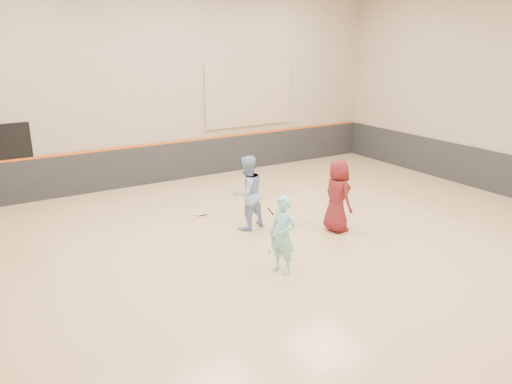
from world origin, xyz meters
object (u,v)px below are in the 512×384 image
young_man (338,196)px  spare_racket (192,215)px  girl (283,235)px  instructor (247,193)px

young_man → spare_racket: bearing=48.2°
girl → spare_racket: girl is taller
young_man → spare_racket: 3.69m
girl → instructor: instructor is taller
girl → spare_racket: 3.78m
instructor → spare_racket: 1.79m
instructor → young_man: (1.71, -1.20, -0.03)m
instructor → young_man: size_ratio=1.04×
young_man → spare_racket: young_man is taller
instructor → spare_racket: bearing=-70.0°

